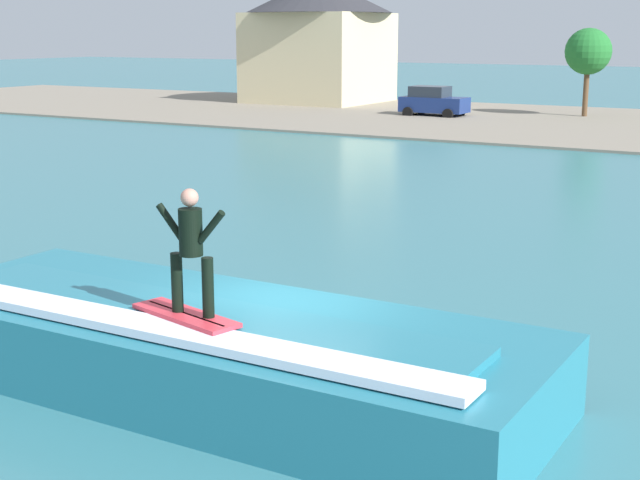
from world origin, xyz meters
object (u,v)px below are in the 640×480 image
(surfer, at_px, (191,245))
(tree_tall_bare, at_px, (588,52))
(surfboard, at_px, (186,315))
(car_near_shore, at_px, (433,102))
(house_with_chimney, at_px, (319,35))
(wave_crest, at_px, (212,349))

(surfer, xyz_separation_m, tree_tall_bare, (-6.76, 46.30, 1.58))
(surfboard, height_order, surfer, surfer)
(surfer, distance_m, car_near_shore, 44.82)
(car_near_shore, xyz_separation_m, tree_tall_bare, (8.07, 4.03, 2.95))
(surfer, xyz_separation_m, car_near_shore, (-14.84, 42.27, -1.37))
(surfboard, xyz_separation_m, house_with_chimney, (-26.28, 48.35, 3.51))
(wave_crest, height_order, car_near_shore, car_near_shore)
(wave_crest, relative_size, surfer, 5.72)
(wave_crest, distance_m, car_near_shore, 44.10)
(house_with_chimney, relative_size, tree_tall_bare, 1.98)
(wave_crest, height_order, surfboard, surfboard)
(surfboard, distance_m, surfer, 1.00)
(wave_crest, bearing_deg, surfer, -72.20)
(car_near_shore, height_order, tree_tall_bare, tree_tall_bare)
(surfer, distance_m, house_with_chimney, 55.13)
(surfboard, xyz_separation_m, car_near_shore, (-14.72, 42.29, -0.37))
(surfboard, relative_size, car_near_shore, 0.46)
(surfboard, bearing_deg, car_near_shore, 109.19)
(car_near_shore, xyz_separation_m, house_with_chimney, (-11.56, 6.06, 3.88))
(surfboard, xyz_separation_m, tree_tall_bare, (-6.64, 46.32, 2.57))
(surfer, xyz_separation_m, house_with_chimney, (-26.40, 48.33, 2.51))
(wave_crest, xyz_separation_m, house_with_chimney, (-26.19, 47.66, 4.22))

